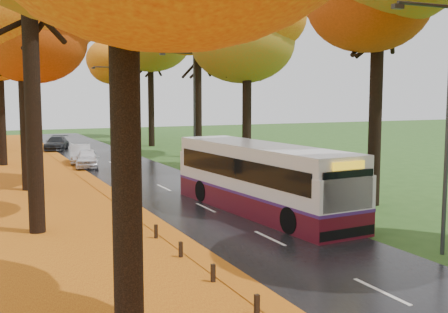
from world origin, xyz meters
TOP-DOWN VIEW (x-y plane):
  - road at (0.00, 25.00)m, footprint 6.50×90.00m
  - centre_line at (0.00, 25.00)m, footprint 0.12×90.00m
  - leaf_drift at (-3.05, 25.00)m, footprint 0.90×90.00m
  - trees_left at (-7.18, 27.06)m, footprint 9.20×74.00m
  - trees_right at (7.19, 26.91)m, footprint 9.30×74.20m
  - streetlamp_near at (3.95, 8.00)m, footprint 2.45×0.18m
  - streetlamp_mid at (3.95, 30.00)m, footprint 2.45×0.18m
  - streetlamp_far at (3.95, 52.00)m, footprint 2.45×0.18m
  - bus at (1.86, 16.13)m, footprint 3.48×11.49m
  - car_white at (-2.18, 34.46)m, footprint 2.28×4.05m
  - car_silver at (-2.14, 37.20)m, footprint 2.12×4.36m
  - car_dark at (-2.35, 48.16)m, footprint 3.01×4.67m

SIDE VIEW (x-z plane):
  - road at x=0.00m, z-range 0.00..0.04m
  - leaf_drift at x=-3.05m, z-range 0.04..0.05m
  - centre_line at x=0.00m, z-range 0.04..0.05m
  - car_dark at x=-2.35m, z-range 0.04..1.30m
  - car_white at x=-2.18m, z-range 0.04..1.34m
  - car_silver at x=-2.14m, z-range 0.04..1.42m
  - bus at x=1.86m, z-range 0.11..3.09m
  - streetlamp_near at x=3.95m, z-range 0.71..8.71m
  - streetlamp_mid at x=3.95m, z-range 0.71..8.71m
  - streetlamp_far at x=3.95m, z-range 0.71..8.71m
  - trees_left at x=-7.18m, z-range 2.59..16.48m
  - trees_right at x=7.19m, z-range 2.71..16.67m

